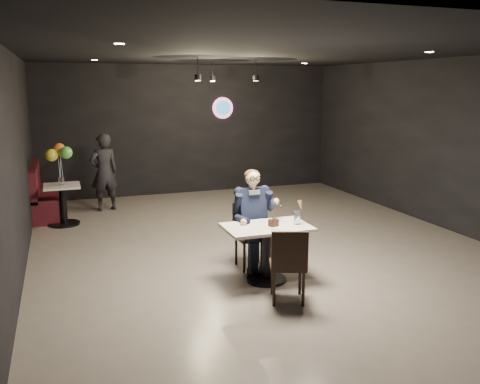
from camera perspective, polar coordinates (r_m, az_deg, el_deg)
name	(u,v)px	position (r m, az deg, el deg)	size (l,w,h in m)	color
floor	(261,246)	(8.20, 2.35, -6.05)	(9.00, 9.00, 0.00)	slate
wall_sign	(223,108)	(12.30, -1.95, 9.41)	(0.50, 0.06, 0.50)	pink
pendant_lights	(222,66)	(9.70, -2.05, 13.97)	(1.40, 1.20, 0.36)	black
main_table	(267,253)	(6.68, 3.00, -6.91)	(1.10, 0.70, 0.75)	white
chair_far	(252,236)	(7.14, 1.31, -4.93)	(0.42, 0.46, 0.92)	black
chair_near	(288,263)	(6.08, 5.39, -7.99)	(0.42, 0.46, 0.92)	black
seated_man	(252,218)	(7.07, 1.32, -2.91)	(0.60, 0.80, 1.44)	black
dessert_plate	(274,227)	(6.49, 3.86, -3.95)	(0.23, 0.23, 0.01)	white
cake_slice	(273,223)	(6.49, 3.78, -3.53)	(0.11, 0.09, 0.08)	black
mint_leaf	(273,220)	(6.48, 3.69, -3.18)	(0.06, 0.04, 0.01)	#2E8C3D
sundae_glass	(297,217)	(6.65, 6.42, -2.85)	(0.08, 0.08, 0.18)	silver
wafer_cone	(300,205)	(6.65, 6.81, -1.48)	(0.06, 0.06, 0.13)	#B17748
booth_bench	(46,189)	(10.83, -20.93, 0.31)	(0.50, 2.00, 1.00)	#3F0D17
side_table	(63,204)	(9.87, -19.24, -1.27)	(0.63, 0.63, 0.79)	white
balloon_vase	(61,181)	(9.78, -19.41, 1.18)	(0.10, 0.10, 0.15)	silver
balloon_bunch	(60,158)	(9.72, -19.58, 3.57)	(0.41, 0.41, 0.67)	yellow
passerby	(104,172)	(10.71, -15.01, 2.16)	(0.58, 0.38, 1.59)	black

